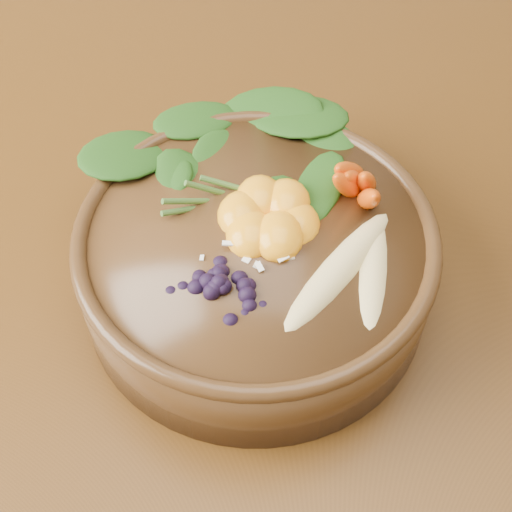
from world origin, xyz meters
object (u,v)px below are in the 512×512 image
mandarin_cluster (269,206)px  blueberry_pile (221,273)px  carrot_cluster (361,157)px  banana_halves (358,258)px  kale_heap (242,148)px  dining_table (445,279)px  stoneware_bowl (256,264)px

mandarin_cluster → blueberry_pile: 0.08m
carrot_cluster → blueberry_pile: (-0.10, -0.10, -0.02)m
banana_halves → blueberry_pile: 0.10m
kale_heap → carrot_cluster: bearing=-13.3°
banana_halves → blueberry_pile: bearing=-141.5°
kale_heap → mandarin_cluster: kale_heap is taller
kale_heap → carrot_cluster: carrot_cluster is taller
mandarin_cluster → banana_halves: bearing=-33.6°
banana_halves → mandarin_cluster: size_ratio=1.65×
banana_halves → kale_heap: bearing=156.5°
dining_table → mandarin_cluster: mandarin_cluster is taller
kale_heap → blueberry_pile: 0.13m
kale_heap → mandarin_cluster: (0.03, -0.06, -0.01)m
stoneware_bowl → carrot_cluster: (0.08, 0.05, 0.08)m
banana_halves → blueberry_pile: blueberry_pile is taller
dining_table → banana_halves: 0.25m
dining_table → blueberry_pile: bearing=-144.1°
carrot_cluster → dining_table: bearing=47.1°
stoneware_bowl → blueberry_pile: blueberry_pile is taller
dining_table → stoneware_bowl: 0.25m
dining_table → mandarin_cluster: (-0.18, -0.08, 0.18)m
kale_heap → stoneware_bowl: bearing=-77.0°
mandarin_cluster → blueberry_pile: blueberry_pile is taller
carrot_cluster → stoneware_bowl: bearing=-123.7°
mandarin_cluster → dining_table: bearing=24.4°
dining_table → kale_heap: kale_heap is taller
dining_table → banana_halves: bearing=-131.5°
dining_table → banana_halves: banana_halves is taller
dining_table → carrot_cluster: (-0.11, -0.05, 0.21)m
kale_heap → mandarin_cluster: bearing=-65.6°
mandarin_cluster → blueberry_pile: size_ratio=0.69×
dining_table → kale_heap: 0.28m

